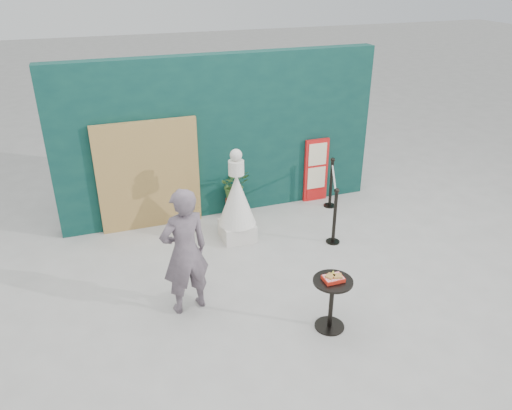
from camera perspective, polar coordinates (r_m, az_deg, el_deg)
name	(u,v)px	position (r m, az deg, el deg)	size (l,w,h in m)	color
ground	(284,302)	(7.35, 3.19, -10.96)	(60.00, 60.00, 0.00)	#ADAAA5
back_wall	(221,137)	(9.31, -4.05, 7.77)	(6.00, 0.30, 3.00)	#0A2F2D
bamboo_fence	(149,176)	(9.05, -12.15, 3.28)	(1.80, 0.08, 2.00)	tan
woman	(185,252)	(6.77, -8.14, -5.31)	(0.67, 0.44, 1.85)	slate
menu_board	(316,170)	(10.08, 6.88, 3.96)	(0.50, 0.07, 1.30)	red
statue	(237,203)	(8.56, -2.20, 0.17)	(0.65, 0.65, 1.67)	silver
cafe_table	(332,296)	(6.67, 8.65, -10.28)	(0.52, 0.52, 0.75)	black
food_basket	(333,278)	(6.51, 8.83, -8.22)	(0.26, 0.19, 0.11)	red
planter	(235,189)	(9.46, -2.45, 1.88)	(0.55, 0.48, 0.94)	brown
stanchion_barrier	(333,199)	(9.25, 8.77, 0.68)	(0.84, 1.54, 1.03)	black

